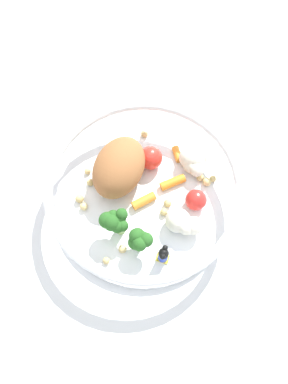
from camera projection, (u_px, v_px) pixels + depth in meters
ground_plane at (131, 210)px, 0.53m from camera, size 2.40×2.40×0.00m
food_container at (143, 189)px, 0.51m from camera, size 0.25×0.25×0.07m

